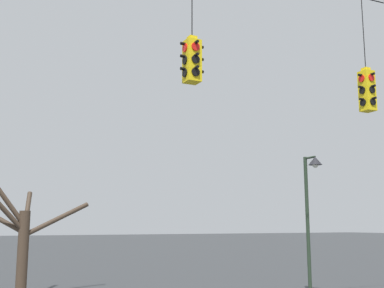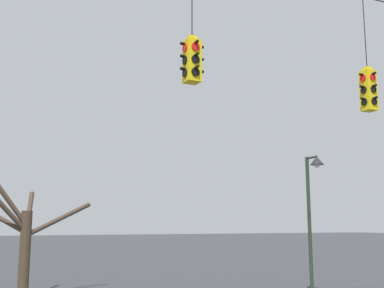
{
  "view_description": "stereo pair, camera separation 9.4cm",
  "coord_description": "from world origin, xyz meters",
  "px_view_note": "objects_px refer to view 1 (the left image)",
  "views": [
    {
      "loc": [
        -8.07,
        -9.33,
        2.37
      ],
      "look_at": [
        -3.34,
        0.04,
        4.13
      ],
      "focal_mm": 45.0,
      "sensor_mm": 36.0,
      "label": 1
    },
    {
      "loc": [
        -7.98,
        -9.38,
        2.37
      ],
      "look_at": [
        -3.34,
        0.04,
        4.13
      ],
      "focal_mm": 45.0,
      "sensor_mm": 36.0,
      "label": 2
    }
  ],
  "objects_px": {
    "traffic_light_over_intersection": "(192,60)",
    "traffic_light_near_right_pole": "(367,90)",
    "bare_tree": "(21,234)",
    "street_lamp": "(311,194)"
  },
  "relations": [
    {
      "from": "traffic_light_over_intersection",
      "to": "traffic_light_near_right_pole",
      "type": "relative_size",
      "value": 0.99
    },
    {
      "from": "traffic_light_near_right_pole",
      "to": "bare_tree",
      "type": "height_order",
      "value": "traffic_light_near_right_pole"
    },
    {
      "from": "traffic_light_over_intersection",
      "to": "street_lamp",
      "type": "distance_m",
      "value": 7.3
    },
    {
      "from": "traffic_light_near_right_pole",
      "to": "traffic_light_over_intersection",
      "type": "bearing_deg",
      "value": -180.0
    },
    {
      "from": "traffic_light_near_right_pole",
      "to": "street_lamp",
      "type": "height_order",
      "value": "traffic_light_near_right_pole"
    },
    {
      "from": "traffic_light_over_intersection",
      "to": "traffic_light_near_right_pole",
      "type": "xyz_separation_m",
      "value": [
        5.46,
        0.0,
        -0.01
      ]
    },
    {
      "from": "traffic_light_over_intersection",
      "to": "traffic_light_near_right_pole",
      "type": "distance_m",
      "value": 5.46
    },
    {
      "from": "street_lamp",
      "to": "bare_tree",
      "type": "distance_m",
      "value": 9.81
    },
    {
      "from": "street_lamp",
      "to": "bare_tree",
      "type": "xyz_separation_m",
      "value": [
        -8.49,
        4.74,
        -1.31
      ]
    },
    {
      "from": "traffic_light_over_intersection",
      "to": "street_lamp",
      "type": "bearing_deg",
      "value": 27.5
    }
  ]
}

